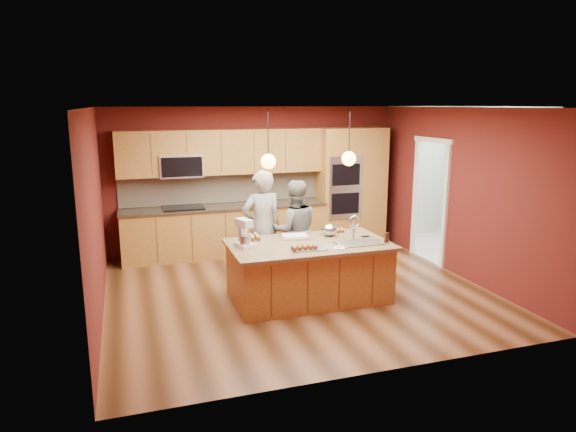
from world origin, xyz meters
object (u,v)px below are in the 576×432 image
object	(u,v)px
person_left	(262,227)
person_right	(295,230)
island	(310,270)
stand_mixer	(244,235)
mixing_bowl	(329,230)

from	to	relation	value
person_left	person_right	world-z (taller)	person_left
island	stand_mixer	xyz separation A→B (m)	(-0.93, 0.08, 0.57)
person_left	stand_mixer	xyz separation A→B (m)	(-0.46, -0.81, 0.11)
person_left	stand_mixer	world-z (taller)	person_left
person_right	mixing_bowl	distance (m)	0.70
stand_mixer	mixing_bowl	xyz separation A→B (m)	(1.34, 0.22, -0.08)
person_right	mixing_bowl	xyz separation A→B (m)	(0.35, -0.60, 0.12)
person_left	person_right	distance (m)	0.54
person_right	mixing_bowl	world-z (taller)	person_right
person_left	stand_mixer	bearing A→B (deg)	53.16
island	person_left	xyz separation A→B (m)	(-0.46, 0.89, 0.46)
stand_mixer	island	bearing A→B (deg)	-23.38
island	person_left	size ratio (longest dim) A/B	1.27
person_left	person_right	xyz separation A→B (m)	(0.53, 0.00, -0.09)
island	person_left	distance (m)	1.10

